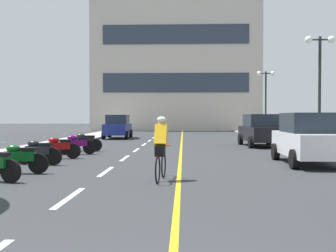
{
  "coord_description": "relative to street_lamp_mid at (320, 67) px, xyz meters",
  "views": [
    {
      "loc": [
        0.37,
        -2.34,
        1.69
      ],
      "look_at": [
        -0.31,
        15.6,
        1.27
      ],
      "focal_mm": 43.52,
      "sensor_mm": 36.0,
      "label": 1
    }
  ],
  "objects": [
    {
      "name": "parked_car_near",
      "position": [
        -2.23,
        -5.6,
        -3.18
      ],
      "size": [
        1.96,
        4.22,
        1.82
      ],
      "color": "black",
      "rests_on": "ground"
    },
    {
      "name": "lane_dash_10",
      "position": [
        -9.02,
        24.18,
        -4.1
      ],
      "size": [
        0.14,
        2.2,
        0.01
      ],
      "primitive_type": "cube",
      "color": "silver",
      "rests_on": "ground"
    },
    {
      "name": "lane_dash_3",
      "position": [
        -9.02,
        -3.82,
        -4.1
      ],
      "size": [
        0.14,
        2.2,
        0.01
      ],
      "primitive_type": "cube",
      "color": "silver",
      "rests_on": "ground"
    },
    {
      "name": "street_lamp_mid",
      "position": [
        0.0,
        0.0,
        0.0
      ],
      "size": [
        1.46,
        0.36,
        5.49
      ],
      "color": "black",
      "rests_on": "curb_right"
    },
    {
      "name": "centre_line_yellow",
      "position": [
        -6.77,
        6.18,
        -4.1
      ],
      "size": [
        0.12,
        66.0,
        0.01
      ],
      "primitive_type": "cube",
      "color": "gold",
      "rests_on": "ground"
    },
    {
      "name": "curb_left",
      "position": [
        -14.22,
        6.18,
        -4.04
      ],
      "size": [
        2.4,
        72.0,
        0.12
      ],
      "primitive_type": "cube",
      "color": "#A8A8A3",
      "rests_on": "ground"
    },
    {
      "name": "ground_plane",
      "position": [
        -7.02,
        3.18,
        -4.1
      ],
      "size": [
        140.0,
        140.0,
        0.0
      ],
      "primitive_type": "plane",
      "color": "#2D3033"
    },
    {
      "name": "lane_dash_2",
      "position": [
        -9.02,
        -7.82,
        -4.1
      ],
      "size": [
        0.14,
        2.2,
        0.01
      ],
      "primitive_type": "cube",
      "color": "silver",
      "rests_on": "ground"
    },
    {
      "name": "parked_car_far",
      "position": [
        -11.69,
        10.88,
        -3.18
      ],
      "size": [
        1.98,
        4.23,
        1.82
      ],
      "color": "black",
      "rests_on": "ground"
    },
    {
      "name": "lane_dash_9",
      "position": [
        -9.02,
        20.18,
        -4.1
      ],
      "size": [
        0.14,
        2.2,
        0.01
      ],
      "primitive_type": "cube",
      "color": "silver",
      "rests_on": "ground"
    },
    {
      "name": "motorcycle_5",
      "position": [
        -11.62,
        -4.12,
        -3.63
      ],
      "size": [
        1.7,
        0.6,
        0.92
      ],
      "color": "black",
      "rests_on": "ground"
    },
    {
      "name": "motorcycle_4",
      "position": [
        -11.7,
        -6.21,
        -3.63
      ],
      "size": [
        1.7,
        0.6,
        0.92
      ],
      "color": "black",
      "rests_on": "ground"
    },
    {
      "name": "motorcycle_3",
      "position": [
        -11.48,
        -8.36,
        -3.63
      ],
      "size": [
        1.7,
        0.6,
        0.92
      ],
      "color": "black",
      "rests_on": "ground"
    },
    {
      "name": "parked_car_mid",
      "position": [
        -2.3,
        3.02,
        -3.18
      ],
      "size": [
        2.12,
        4.29,
        1.82
      ],
      "color": "black",
      "rests_on": "ground"
    },
    {
      "name": "lane_dash_6",
      "position": [
        -9.02,
        8.18,
        -4.1
      ],
      "size": [
        0.14,
        2.2,
        0.01
      ],
      "primitive_type": "cube",
      "color": "silver",
      "rests_on": "ground"
    },
    {
      "name": "lane_dash_11",
      "position": [
        -9.02,
        28.18,
        -4.1
      ],
      "size": [
        0.14,
        2.2,
        0.01
      ],
      "primitive_type": "cube",
      "color": "silver",
      "rests_on": "ground"
    },
    {
      "name": "lane_dash_8",
      "position": [
        -9.02,
        16.18,
        -4.1
      ],
      "size": [
        0.14,
        2.2,
        0.01
      ],
      "primitive_type": "cube",
      "color": "silver",
      "rests_on": "ground"
    },
    {
      "name": "street_lamp_far",
      "position": [
        0.14,
        13.74,
        -0.12
      ],
      "size": [
        1.46,
        0.36,
        5.3
      ],
      "color": "black",
      "rests_on": "curb_right"
    },
    {
      "name": "curb_right",
      "position": [
        0.18,
        6.18,
        -4.04
      ],
      "size": [
        2.4,
        72.0,
        0.12
      ],
      "primitive_type": "cube",
      "color": "#A8A8A3",
      "rests_on": "ground"
    },
    {
      "name": "lane_dash_5",
      "position": [
        -9.02,
        4.18,
        -4.1
      ],
      "size": [
        0.14,
        2.2,
        0.01
      ],
      "primitive_type": "cube",
      "color": "silver",
      "rests_on": "ground"
    },
    {
      "name": "motorcycle_7",
      "position": [
        -11.45,
        -0.59,
        -3.63
      ],
      "size": [
        1.7,
        0.6,
        0.92
      ],
      "color": "black",
      "rests_on": "ground"
    },
    {
      "name": "lane_dash_7",
      "position": [
        -9.02,
        12.18,
        -4.1
      ],
      "size": [
        0.14,
        2.2,
        0.01
      ],
      "primitive_type": "cube",
      "color": "silver",
      "rests_on": "ground"
    },
    {
      "name": "office_building",
      "position": [
        -7.58,
        31.09,
        5.25
      ],
      "size": [
        20.18,
        7.93,
        18.7
      ],
      "color": "beige",
      "rests_on": "ground"
    },
    {
      "name": "lane_dash_4",
      "position": [
        -9.02,
        0.18,
        -4.1
      ],
      "size": [
        0.14,
        2.2,
        0.01
      ],
      "primitive_type": "cube",
      "color": "silver",
      "rests_on": "ground"
    },
    {
      "name": "motorcycle_6",
      "position": [
        -11.39,
        -2.29,
        -3.63
      ],
      "size": [
        1.67,
        0.69,
        0.92
      ],
      "color": "black",
      "rests_on": "ground"
    },
    {
      "name": "lane_dash_1",
      "position": [
        -9.02,
        -11.82,
        -4.1
      ],
      "size": [
        0.14,
        2.2,
        0.01
      ],
      "primitive_type": "cube",
      "color": "silver",
      "rests_on": "ground"
    },
    {
      "name": "cyclist_rider",
      "position": [
        -7.25,
        -9.4,
        -3.21
      ],
      "size": [
        0.43,
        1.77,
        1.71
      ],
      "color": "black",
      "rests_on": "ground"
    }
  ]
}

